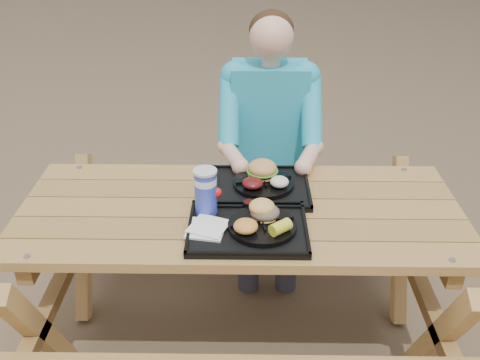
{
  "coord_description": "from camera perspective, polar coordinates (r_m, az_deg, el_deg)",
  "views": [
    {
      "loc": [
        0.03,
        -1.84,
        1.92
      ],
      "look_at": [
        0.0,
        0.0,
        0.88
      ],
      "focal_mm": 40.0,
      "sensor_mm": 36.0,
      "label": 1
    }
  ],
  "objects": [
    {
      "name": "soda_cup",
      "position": [
        2.07,
        -3.68,
        -1.33
      ],
      "size": [
        0.09,
        0.09,
        0.18
      ],
      "primitive_type": "cylinder",
      "color": "#162AA5",
      "rests_on": "tray_near"
    },
    {
      "name": "sandwich",
      "position": [
        2.02,
        2.7,
        -2.7
      ],
      "size": [
        0.1,
        0.1,
        0.11
      ],
      "primitive_type": null,
      "color": "#EAA952",
      "rests_on": "plate_near"
    },
    {
      "name": "napkin_stack",
      "position": [
        2.01,
        -3.65,
        -5.19
      ],
      "size": [
        0.16,
        0.16,
        0.02
      ],
      "primitive_type": "cube",
      "rotation": [
        0.0,
        0.0,
        -0.16
      ],
      "color": "white",
      "rests_on": "tray_near"
    },
    {
      "name": "cutlery_far",
      "position": [
        2.3,
        -2.55,
        -0.41
      ],
      "size": [
        0.04,
        0.16,
        0.01
      ],
      "primitive_type": "cube",
      "rotation": [
        0.0,
        0.0,
        0.07
      ],
      "color": "black",
      "rests_on": "tray_far"
    },
    {
      "name": "burger",
      "position": [
        2.3,
        2.41,
        1.66
      ],
      "size": [
        0.13,
        0.13,
        0.11
      ],
      "primitive_type": null,
      "color": "#D09049",
      "rests_on": "plate_far"
    },
    {
      "name": "tray_far",
      "position": [
        2.29,
        1.77,
        -0.9
      ],
      "size": [
        0.45,
        0.35,
        0.02
      ],
      "primitive_type": "cube",
      "color": "black",
      "rests_on": "picnic_table"
    },
    {
      "name": "condiment_bbq",
      "position": [
        2.13,
        0.97,
        -2.65
      ],
      "size": [
        0.05,
        0.05,
        0.03
      ],
      "primitive_type": "cylinder",
      "color": "#320805",
      "rests_on": "tray_near"
    },
    {
      "name": "tray_near",
      "position": [
        2.03,
        0.82,
        -5.27
      ],
      "size": [
        0.45,
        0.35,
        0.02
      ],
      "primitive_type": "cube",
      "color": "black",
      "rests_on": "picnic_table"
    },
    {
      "name": "diner",
      "position": [
        2.83,
        3.01,
        2.61
      ],
      "size": [
        0.48,
        0.84,
        1.28
      ],
      "primitive_type": null,
      "color": "#18ABA9",
      "rests_on": "ground"
    },
    {
      "name": "plate_near",
      "position": [
        2.02,
        2.39,
        -4.9
      ],
      "size": [
        0.26,
        0.26,
        0.02
      ],
      "primitive_type": "cylinder",
      "color": "black",
      "rests_on": "tray_near"
    },
    {
      "name": "corn_cob",
      "position": [
        1.95,
        4.33,
        -5.05
      ],
      "size": [
        0.11,
        0.11,
        0.05
      ],
      "primitive_type": null,
      "rotation": [
        0.0,
        0.0,
        0.68
      ],
      "color": "yellow",
      "rests_on": "plate_near"
    },
    {
      "name": "condiment_mustard",
      "position": [
        2.12,
        2.28,
        -2.88
      ],
      "size": [
        0.05,
        0.05,
        0.03
      ],
      "primitive_type": "cylinder",
      "color": "gold",
      "rests_on": "tray_near"
    },
    {
      "name": "potato_salad",
      "position": [
        2.24,
        4.22,
        -0.2
      ],
      "size": [
        0.08,
        0.08,
        0.04
      ],
      "primitive_type": "ellipsoid",
      "color": "beige",
      "rests_on": "plate_far"
    },
    {
      "name": "picnic_table",
      "position": [
        2.4,
        -0.0,
        -10.57
      ],
      "size": [
        1.8,
        1.49,
        0.75
      ],
      "primitive_type": null,
      "color": "#999999",
      "rests_on": "ground"
    },
    {
      "name": "baked_beans",
      "position": [
        2.23,
        1.36,
        -0.34
      ],
      "size": [
        0.09,
        0.09,
        0.04
      ],
      "primitive_type": "ellipsoid",
      "color": "#531010",
      "rests_on": "plate_far"
    },
    {
      "name": "plate_far",
      "position": [
        2.29,
        2.52,
        -0.35
      ],
      "size": [
        0.26,
        0.26,
        0.02
      ],
      "primitive_type": "cylinder",
      "color": "black",
      "rests_on": "tray_far"
    },
    {
      "name": "ground",
      "position": [
        2.66,
        -0.0,
        -16.78
      ],
      "size": [
        60.0,
        60.0,
        0.0
      ],
      "primitive_type": "plane",
      "color": "#999999",
      "rests_on": "ground"
    },
    {
      "name": "mac_cheese",
      "position": [
        1.96,
        0.61,
        -4.95
      ],
      "size": [
        0.09,
        0.09,
        0.05
      ],
      "primitive_type": "ellipsoid",
      "color": "gold",
      "rests_on": "plate_near"
    }
  ]
}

